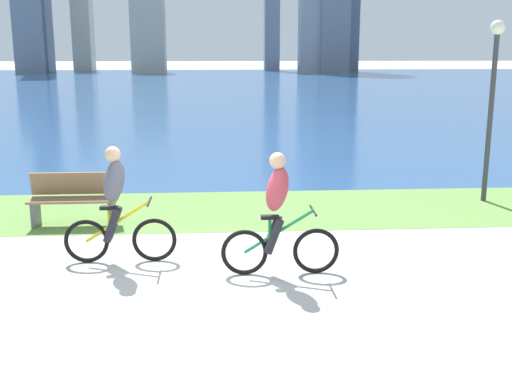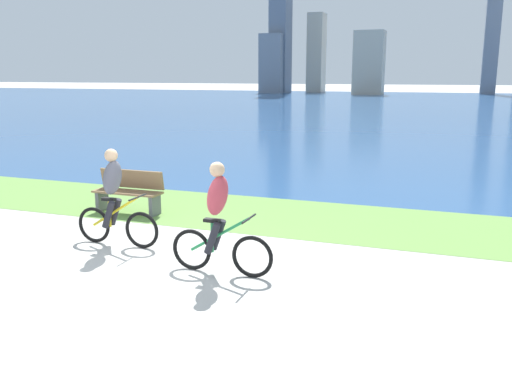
% 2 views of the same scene
% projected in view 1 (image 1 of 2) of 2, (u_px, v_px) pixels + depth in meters
% --- Properties ---
extents(ground_plane, '(300.00, 300.00, 0.00)m').
position_uv_depth(ground_plane, '(203.00, 281.00, 8.19)').
color(ground_plane, '#B2AFA8').
extents(grass_strip_bayside, '(120.00, 3.00, 0.01)m').
position_uv_depth(grass_strip_bayside, '(206.00, 210.00, 11.78)').
color(grass_strip_bayside, '#6B9947').
rests_on(grass_strip_bayside, ground).
extents(bay_water_surface, '(300.00, 80.02, 0.00)m').
position_uv_depth(bay_water_surface, '(211.00, 85.00, 52.14)').
color(bay_water_surface, '#2D568C').
rests_on(bay_water_surface, ground).
extents(cyclist_lead, '(1.60, 0.52, 1.67)m').
position_uv_depth(cyclist_lead, '(278.00, 215.00, 8.26)').
color(cyclist_lead, black).
rests_on(cyclist_lead, ground).
extents(cyclist_trailing, '(1.59, 0.52, 1.67)m').
position_uv_depth(cyclist_trailing, '(116.00, 205.00, 8.74)').
color(cyclist_trailing, black).
rests_on(cyclist_trailing, ground).
extents(bench_near_path, '(1.50, 0.47, 0.90)m').
position_uv_depth(bench_near_path, '(74.00, 199.00, 10.75)').
color(bench_near_path, olive).
rests_on(bench_near_path, ground).
extents(lamppost_tall, '(0.28, 0.28, 3.51)m').
position_uv_depth(lamppost_tall, '(493.00, 83.00, 11.99)').
color(lamppost_tall, '#38383D').
rests_on(lamppost_tall, ground).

